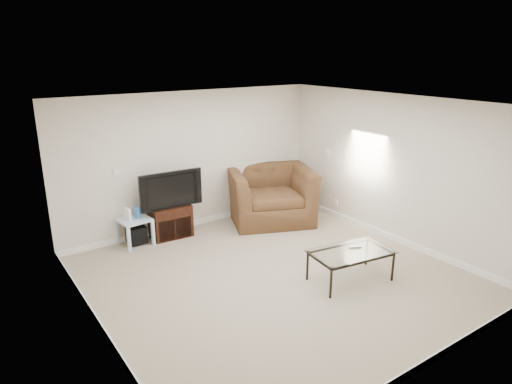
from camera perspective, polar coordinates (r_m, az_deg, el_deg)
floor at (r=6.80m, az=2.35°, el=-10.51°), size 5.00×5.00×0.00m
ceiling at (r=6.04m, az=2.64°, el=10.93°), size 5.00×5.00×0.00m
wall_back at (r=8.36m, az=-7.94°, el=3.90°), size 5.00×0.02×2.50m
wall_left at (r=5.27m, az=-19.81°, el=-5.17°), size 0.02×5.00×2.50m
wall_right at (r=8.02m, az=16.90°, el=2.72°), size 0.02×5.00×2.50m
plate_back at (r=7.84m, az=-17.04°, el=2.39°), size 0.12×0.02×0.12m
plate_right_switch at (r=9.05m, az=8.96°, el=4.90°), size 0.02×0.09×0.13m
plate_right_outlet at (r=9.10m, az=9.98°, el=-1.31°), size 0.02×0.08×0.12m
tv_stand at (r=8.21m, az=-10.69°, el=-3.54°), size 0.71×0.51×0.57m
dvd_player at (r=8.11m, az=-10.66°, el=-2.36°), size 0.41×0.30×0.06m
television at (r=7.99m, az=-10.85°, el=0.47°), size 1.04×0.25×0.64m
side_table at (r=8.01m, az=-14.89°, el=-4.79°), size 0.54×0.54×0.47m
subwoofer at (r=8.06m, az=-14.73°, el=-5.15°), size 0.30×0.30×0.29m
game_console at (r=7.83m, az=-15.79°, el=-2.71°), size 0.08×0.16×0.21m
game_case at (r=7.90m, az=-14.64°, el=-2.53°), size 0.06×0.14×0.19m
recliner at (r=8.71m, az=1.82°, el=0.75°), size 1.84×1.54×1.37m
coffee_table at (r=6.73m, az=11.68°, el=-9.02°), size 1.24×0.81×0.45m
remote at (r=6.76m, az=12.31°, el=-6.72°), size 0.18×0.13×0.02m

